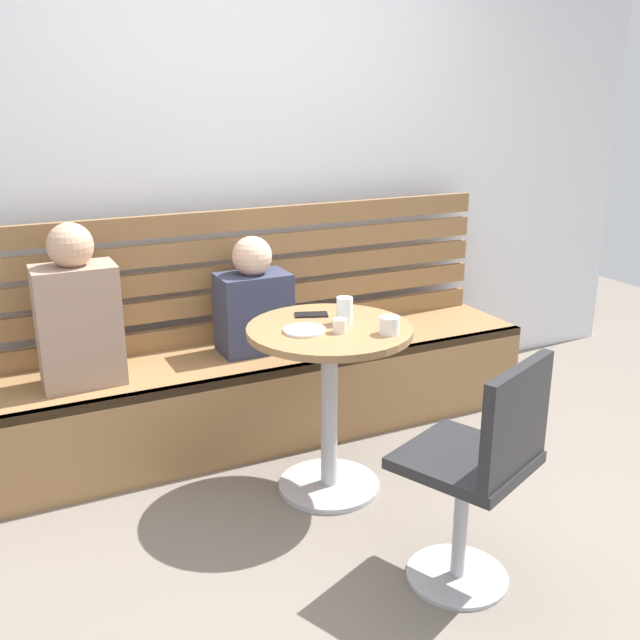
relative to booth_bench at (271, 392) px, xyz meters
The scene contains 13 objects.
ground 1.22m from the booth_bench, 90.00° to the right, with size 8.00×8.00×0.00m, color #70665B.
back_wall 1.31m from the booth_bench, 90.00° to the left, with size 5.20×0.10×2.90m, color silver.
booth_bench is the anchor object (origin of this frame).
booth_backrest 0.61m from the booth_bench, 90.00° to the left, with size 2.65×0.04×0.66m.
cafe_table 0.68m from the booth_bench, 88.36° to the right, with size 0.68×0.68×0.74m.
white_chair 1.45m from the booth_bench, 82.94° to the right, with size 0.53×0.53×0.85m.
person_adult 1.03m from the booth_bench, behind, with size 0.34×0.22×0.70m.
person_child_left 0.47m from the booth_bench, 148.86° to the left, with size 0.34×0.22×0.57m.
cup_espresso_small 0.88m from the booth_bench, 88.08° to the right, with size 0.06×0.06×0.06m, color silver.
cup_water_clear 0.83m from the booth_bench, 80.94° to the right, with size 0.07×0.07×0.11m, color white.
cup_ceramic_white 0.98m from the booth_bench, 76.51° to the right, with size 0.08×0.08×0.07m, color white.
plate_small 0.82m from the booth_bench, 99.22° to the right, with size 0.17×0.17×0.01m, color white.
phone_on_table 0.68m from the booth_bench, 87.80° to the right, with size 0.07×0.14×0.01m, color black.
Camera 1 is at (-1.25, -1.90, 1.66)m, focal length 40.61 mm.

